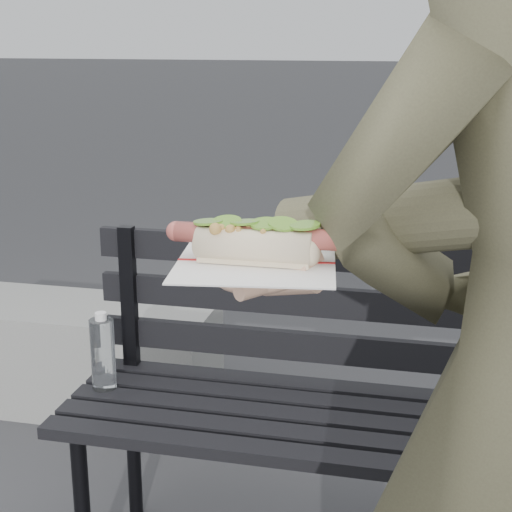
# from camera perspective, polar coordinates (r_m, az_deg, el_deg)

# --- Properties ---
(park_bench) EXTENTS (1.50, 0.44, 0.88)m
(park_bench) POSITION_cam_1_polar(r_m,az_deg,el_deg) (2.00, 7.47, -9.65)
(park_bench) COLOR black
(park_bench) RESTS_ON ground
(concrete_block) EXTENTS (1.20, 0.40, 0.40)m
(concrete_block) POSITION_cam_1_polar(r_m,az_deg,el_deg) (3.12, -14.14, -6.86)
(concrete_block) COLOR slate
(concrete_block) RESTS_ON ground
(held_hotdog) EXTENTS (0.62, 0.31, 0.20)m
(held_hotdog) POSITION_cam_1_polar(r_m,az_deg,el_deg) (0.98, 11.50, 2.26)
(held_hotdog) COLOR #423F2C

